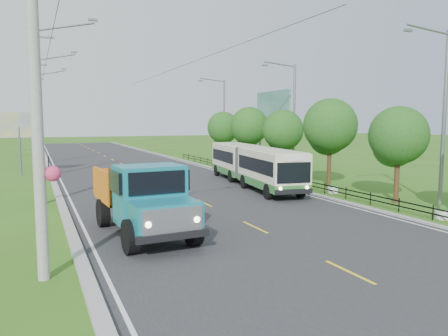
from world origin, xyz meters
TOP-DOWN VIEW (x-y plane):
  - ground at (0.00, 0.00)m, footprint 240.00×240.00m
  - road at (0.00, 20.00)m, footprint 14.00×120.00m
  - curb_left at (-7.20, 20.00)m, footprint 0.40×120.00m
  - curb_right at (7.15, 20.00)m, footprint 0.30×120.00m
  - edge_line_left at (-6.65, 20.00)m, footprint 0.12×120.00m
  - edge_line_right at (6.65, 20.00)m, footprint 0.12×120.00m
  - centre_dash at (0.00, 0.00)m, footprint 0.12×2.20m
  - railing_right at (8.00, 14.00)m, footprint 0.04×40.00m
  - pole_nearest at (-8.24, -3.00)m, footprint 3.51×0.44m
  - pole_near at (-8.26, 9.00)m, footprint 3.51×0.32m
  - pole_mid at (-8.26, 21.00)m, footprint 3.51×0.32m
  - pole_far at (-8.26, 33.00)m, footprint 3.51×0.32m
  - tree_second at (9.86, 2.14)m, footprint 3.18×3.26m
  - tree_third at (9.86, 8.14)m, footprint 3.60×3.62m
  - tree_fourth at (9.86, 14.14)m, footprint 3.24×3.31m
  - tree_fifth at (9.86, 20.14)m, footprint 3.48×3.52m
  - tree_back at (9.86, 26.14)m, footprint 3.30×3.36m
  - streetlight_near at (10.64, 0.00)m, footprint 3.02×0.20m
  - streetlight_mid at (10.64, 14.00)m, footprint 3.02×0.20m
  - streetlight_far at (10.64, 28.00)m, footprint 3.02×0.20m
  - planter_front at (8.60, -2.00)m, footprint 0.64×0.64m
  - planter_near at (8.60, 6.00)m, footprint 0.64×0.64m
  - planter_mid at (8.60, 14.00)m, footprint 0.64×0.64m
  - planter_far at (8.60, 22.00)m, footprint 0.64×0.64m
  - billboard_left at (-9.50, 24.00)m, footprint 3.00×0.20m
  - billboard_right at (12.30, 20.00)m, footprint 0.24×6.00m
  - bus at (5.53, 11.04)m, footprint 4.04×13.93m
  - dump_truck at (-4.57, 0.78)m, footprint 3.01×6.90m

SIDE VIEW (x-z plane):
  - ground at x=0.00m, z-range 0.00..0.00m
  - road at x=0.00m, z-range 0.00..0.02m
  - edge_line_left at x=-6.65m, z-range 0.02..0.02m
  - edge_line_right at x=6.65m, z-range 0.02..0.02m
  - centre_dash at x=0.00m, z-range 0.02..0.02m
  - curb_right at x=7.15m, z-range 0.00..0.10m
  - curb_left at x=-7.20m, z-range 0.00..0.15m
  - planter_front at x=8.60m, z-range -0.05..0.62m
  - planter_near at x=8.60m, z-range -0.05..0.62m
  - planter_mid at x=8.60m, z-range -0.05..0.62m
  - planter_far at x=8.60m, z-range -0.05..0.62m
  - railing_right at x=8.00m, z-range 0.00..0.60m
  - bus at x=5.53m, z-range 0.27..2.93m
  - dump_truck at x=-4.57m, z-range 0.19..3.02m
  - tree_second at x=9.86m, z-range 0.87..6.17m
  - tree_fourth at x=9.86m, z-range 0.89..6.29m
  - tree_back at x=9.86m, z-range 0.90..6.40m
  - tree_fifth at x=9.86m, z-range 0.95..6.75m
  - billboard_left at x=-9.50m, z-range 1.27..6.47m
  - tree_third at x=9.86m, z-range 0.99..6.99m
  - streetlight_near at x=10.64m, z-range 0.37..9.44m
  - streetlight_mid at x=10.64m, z-range 0.37..9.44m
  - streetlight_far at x=10.64m, z-range 0.37..9.44m
  - pole_nearest at x=-8.24m, z-range -0.06..9.94m
  - pole_near at x=-8.26m, z-range 0.09..10.09m
  - pole_mid at x=-8.26m, z-range 0.09..10.09m
  - pole_far at x=-8.26m, z-range 0.09..10.09m
  - billboard_right at x=12.30m, z-range 1.69..8.99m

